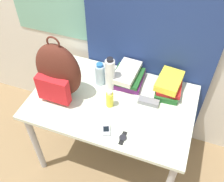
{
  "coord_description": "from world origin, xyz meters",
  "views": [
    {
      "loc": [
        0.44,
        -0.82,
        2.19
      ],
      "look_at": [
        0.0,
        0.38,
        0.85
      ],
      "focal_mm": 42.0,
      "sensor_mm": 36.0,
      "label": 1
    }
  ],
  "objects_px": {
    "backpack": "(58,72)",
    "book_stack_center": "(169,85)",
    "book_stack_left": "(128,76)",
    "cell_phone": "(106,130)",
    "sunglasses_case": "(149,102)",
    "sports_bottle": "(110,74)",
    "wristwatch": "(123,138)",
    "water_bottle": "(100,74)",
    "sunscreen_bottle": "(110,99)"
  },
  "relations": [
    {
      "from": "backpack",
      "to": "sunglasses_case",
      "type": "relative_size",
      "value": 3.33
    },
    {
      "from": "sports_bottle",
      "to": "cell_phone",
      "type": "distance_m",
      "value": 0.42
    },
    {
      "from": "backpack",
      "to": "sunglasses_case",
      "type": "xyz_separation_m",
      "value": [
        0.63,
        0.13,
        -0.19
      ]
    },
    {
      "from": "sports_bottle",
      "to": "sunglasses_case",
      "type": "xyz_separation_m",
      "value": [
        0.32,
        -0.06,
        -0.12
      ]
    },
    {
      "from": "sunglasses_case",
      "to": "wristwatch",
      "type": "relative_size",
      "value": 1.44
    },
    {
      "from": "book_stack_center",
      "to": "sports_bottle",
      "type": "height_order",
      "value": "sports_bottle"
    },
    {
      "from": "cell_phone",
      "to": "wristwatch",
      "type": "relative_size",
      "value": 1.03
    },
    {
      "from": "backpack",
      "to": "water_bottle",
      "type": "distance_m",
      "value": 0.33
    },
    {
      "from": "book_stack_left",
      "to": "cell_phone",
      "type": "height_order",
      "value": "book_stack_left"
    },
    {
      "from": "water_bottle",
      "to": "sunglasses_case",
      "type": "height_order",
      "value": "water_bottle"
    },
    {
      "from": "water_bottle",
      "to": "sunscreen_bottle",
      "type": "distance_m",
      "value": 0.24
    },
    {
      "from": "book_stack_center",
      "to": "cell_phone",
      "type": "height_order",
      "value": "book_stack_center"
    },
    {
      "from": "book_stack_center",
      "to": "cell_phone",
      "type": "xyz_separation_m",
      "value": [
        -0.31,
        -0.5,
        -0.06
      ]
    },
    {
      "from": "book_stack_center",
      "to": "sunscreen_bottle",
      "type": "bearing_deg",
      "value": -141.98
    },
    {
      "from": "backpack",
      "to": "book_stack_left",
      "type": "xyz_separation_m",
      "value": [
        0.42,
        0.3,
        -0.16
      ]
    },
    {
      "from": "water_bottle",
      "to": "wristwatch",
      "type": "bearing_deg",
      "value": -52.39
    },
    {
      "from": "book_stack_center",
      "to": "wristwatch",
      "type": "bearing_deg",
      "value": -109.5
    },
    {
      "from": "sunscreen_bottle",
      "to": "cell_phone",
      "type": "height_order",
      "value": "sunscreen_bottle"
    },
    {
      "from": "wristwatch",
      "to": "water_bottle",
      "type": "bearing_deg",
      "value": 127.61
    },
    {
      "from": "backpack",
      "to": "book_stack_left",
      "type": "relative_size",
      "value": 1.75
    },
    {
      "from": "cell_phone",
      "to": "water_bottle",
      "type": "bearing_deg",
      "value": 116.74
    },
    {
      "from": "book_stack_left",
      "to": "wristwatch",
      "type": "relative_size",
      "value": 2.74
    },
    {
      "from": "backpack",
      "to": "cell_phone",
      "type": "height_order",
      "value": "backpack"
    },
    {
      "from": "sports_bottle",
      "to": "cell_phone",
      "type": "bearing_deg",
      "value": -73.29
    },
    {
      "from": "book_stack_center",
      "to": "water_bottle",
      "type": "distance_m",
      "value": 0.52
    },
    {
      "from": "backpack",
      "to": "book_stack_center",
      "type": "bearing_deg",
      "value": 22.05
    },
    {
      "from": "water_bottle",
      "to": "cell_phone",
      "type": "relative_size",
      "value": 1.79
    },
    {
      "from": "sunglasses_case",
      "to": "sports_bottle",
      "type": "bearing_deg",
      "value": 170.1
    },
    {
      "from": "book_stack_left",
      "to": "book_stack_center",
      "type": "distance_m",
      "value": 0.32
    },
    {
      "from": "cell_phone",
      "to": "wristwatch",
      "type": "bearing_deg",
      "value": -9.13
    },
    {
      "from": "book_stack_center",
      "to": "water_bottle",
      "type": "height_order",
      "value": "water_bottle"
    },
    {
      "from": "book_stack_left",
      "to": "wristwatch",
      "type": "height_order",
      "value": "book_stack_left"
    },
    {
      "from": "book_stack_left",
      "to": "sunscreen_bottle",
      "type": "height_order",
      "value": "sunscreen_bottle"
    },
    {
      "from": "sports_bottle",
      "to": "book_stack_left",
      "type": "bearing_deg",
      "value": 47.17
    },
    {
      "from": "cell_phone",
      "to": "book_stack_left",
      "type": "bearing_deg",
      "value": 91.03
    },
    {
      "from": "sports_bottle",
      "to": "wristwatch",
      "type": "xyz_separation_m",
      "value": [
        0.24,
        -0.4,
        -0.13
      ]
    },
    {
      "from": "backpack",
      "to": "book_stack_left",
      "type": "bearing_deg",
      "value": 35.02
    },
    {
      "from": "book_stack_center",
      "to": "sunglasses_case",
      "type": "bearing_deg",
      "value": -121.42
    },
    {
      "from": "wristwatch",
      "to": "book_stack_center",
      "type": "bearing_deg",
      "value": 70.5
    },
    {
      "from": "book_stack_center",
      "to": "sports_bottle",
      "type": "bearing_deg",
      "value": -164.47
    },
    {
      "from": "sunglasses_case",
      "to": "wristwatch",
      "type": "distance_m",
      "value": 0.35
    },
    {
      "from": "book_stack_left",
      "to": "sports_bottle",
      "type": "relative_size",
      "value": 1.01
    },
    {
      "from": "sunscreen_bottle",
      "to": "cell_phone",
      "type": "distance_m",
      "value": 0.23
    },
    {
      "from": "backpack",
      "to": "book_stack_center",
      "type": "xyz_separation_m",
      "value": [
        0.74,
        0.3,
        -0.15
      ]
    },
    {
      "from": "sunglasses_case",
      "to": "cell_phone",
      "type": "bearing_deg",
      "value": -121.71
    },
    {
      "from": "backpack",
      "to": "wristwatch",
      "type": "bearing_deg",
      "value": -21.63
    },
    {
      "from": "wristwatch",
      "to": "sunscreen_bottle",
      "type": "bearing_deg",
      "value": 127.05
    },
    {
      "from": "cell_phone",
      "to": "sunscreen_bottle",
      "type": "bearing_deg",
      "value": 104.21
    },
    {
      "from": "book_stack_left",
      "to": "water_bottle",
      "type": "distance_m",
      "value": 0.22
    },
    {
      "from": "book_stack_center",
      "to": "sunscreen_bottle",
      "type": "xyz_separation_m",
      "value": [
        -0.36,
        -0.28,
        0.0
      ]
    }
  ]
}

